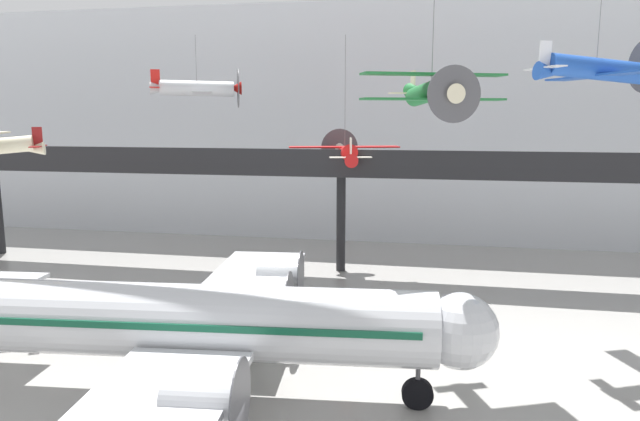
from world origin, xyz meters
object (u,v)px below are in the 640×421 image
Objects in this scene: suspended_plane_silver_racer at (197,89)px; suspended_plane_red_highwing at (345,154)px; airliner_silver_main at (186,322)px; suspended_plane_green_biplane at (432,90)px; suspended_plane_blue_trainer at (596,69)px.

suspended_plane_silver_racer reaches higher than suspended_plane_red_highwing.
suspended_plane_silver_racer is at bearing 105.41° from airliner_silver_main.
suspended_plane_silver_racer and suspended_plane_green_biplane have the same top height.
suspended_plane_silver_racer is at bearing 137.34° from suspended_plane_blue_trainer.
airliner_silver_main is 22.02m from suspended_plane_red_highwing.
suspended_plane_blue_trainer is 0.81× the size of suspended_plane_red_highwing.
airliner_silver_main is 3.65× the size of suspended_plane_silver_racer.
suspended_plane_silver_racer and suspended_plane_blue_trainer have the same top height.
airliner_silver_main is at bearing -172.13° from suspended_plane_blue_trainer.
suspended_plane_blue_trainer is (18.00, 10.36, 10.88)m from airliner_silver_main.
suspended_plane_red_highwing is (3.61, 20.94, 5.78)m from airliner_silver_main.
suspended_plane_red_highwing is at bearing -17.12° from suspended_plane_silver_racer.
suspended_plane_red_highwing is at bearing 74.94° from airliner_silver_main.
suspended_plane_blue_trainer reaches higher than suspended_plane_red_highwing.
airliner_silver_main is at bearing 153.92° from suspended_plane_red_highwing.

